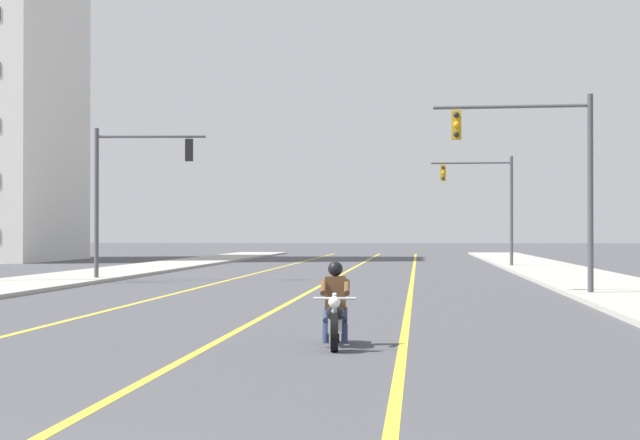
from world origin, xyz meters
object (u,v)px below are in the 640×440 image
object	(u,v)px
motorcycle_with_rider	(335,313)
traffic_signal_near_left	(128,180)
traffic_signal_mid_right	(488,195)
traffic_signal_near_right	(544,163)

from	to	relation	value
motorcycle_with_rider	traffic_signal_near_left	size ratio (longest dim) A/B	0.35
motorcycle_with_rider	traffic_signal_mid_right	distance (m)	43.55
motorcycle_with_rider	traffic_signal_mid_right	world-z (taller)	traffic_signal_mid_right
traffic_signal_near_left	traffic_signal_near_right	bearing A→B (deg)	-31.33
motorcycle_with_rider	traffic_signal_near_left	distance (m)	27.21
traffic_signal_mid_right	traffic_signal_near_left	bearing A→B (deg)	-130.67
traffic_signal_near_right	traffic_signal_near_left	size ratio (longest dim) A/B	1.00
traffic_signal_near_right	motorcycle_with_rider	bearing A→B (deg)	-108.84
traffic_signal_mid_right	motorcycle_with_rider	bearing A→B (deg)	-97.00
motorcycle_with_rider	traffic_signal_near_right	size ratio (longest dim) A/B	0.35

